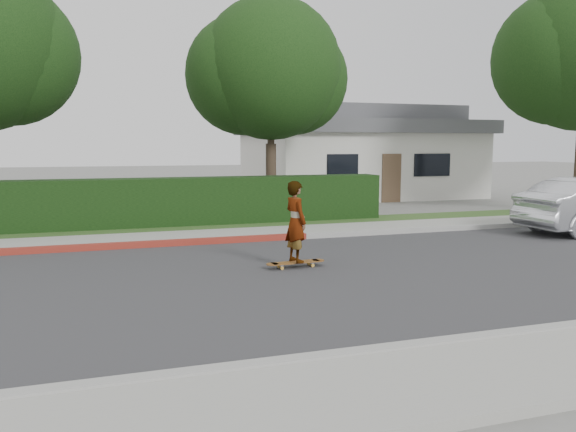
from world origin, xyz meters
name	(u,v)px	position (x,y,z in m)	size (l,w,h in m)	color
ground	(328,275)	(0.00, 0.00, 0.00)	(120.00, 120.00, 0.00)	slate
road	(328,275)	(0.00, 0.00, 0.01)	(60.00, 8.00, 0.01)	#2D2D30
curb_near	(456,343)	(0.00, -4.10, 0.07)	(60.00, 0.20, 0.15)	#9E9E99
sidewalk_near	(506,373)	(0.00, -5.00, 0.06)	(60.00, 1.60, 0.12)	gray
curb_far	(269,238)	(0.00, 4.10, 0.07)	(60.00, 0.20, 0.15)	#9E9E99
curb_red_section	(62,249)	(-5.00, 4.10, 0.08)	(12.00, 0.21, 0.15)	maroon
sidewalk_far	(260,233)	(0.00, 5.00, 0.06)	(60.00, 1.60, 0.12)	gray
planting_strip	(246,226)	(0.00, 6.60, 0.05)	(60.00, 1.60, 0.10)	#2D4C1E
hedge	(141,204)	(-3.00, 7.20, 0.75)	(15.00, 1.00, 1.50)	black
tree_center	(269,74)	(1.49, 9.19, 4.90)	(5.66, 4.84, 7.44)	#33261C
house	(357,153)	(8.00, 16.00, 2.10)	(10.60, 8.60, 4.30)	beige
skateboard	(296,263)	(-0.38, 0.82, 0.11)	(1.26, 0.33, 0.12)	gold
skateboarder	(296,222)	(-0.38, 0.82, 0.95)	(0.60, 0.39, 1.64)	white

